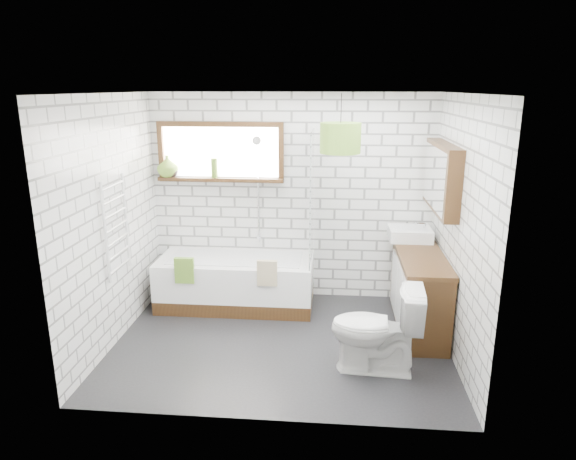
# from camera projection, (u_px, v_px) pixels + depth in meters

# --- Properties ---
(floor) EXTENTS (3.40, 2.60, 0.01)m
(floor) POSITION_uv_depth(u_px,v_px,m) (281.00, 342.00, 5.33)
(floor) COLOR black
(floor) RESTS_ON ground
(ceiling) EXTENTS (3.40, 2.60, 0.01)m
(ceiling) POSITION_uv_depth(u_px,v_px,m) (280.00, 93.00, 4.65)
(ceiling) COLOR white
(ceiling) RESTS_ON ground
(wall_back) EXTENTS (3.40, 0.01, 2.50)m
(wall_back) POSITION_uv_depth(u_px,v_px,m) (291.00, 198.00, 6.24)
(wall_back) COLOR white
(wall_back) RESTS_ON ground
(wall_front) EXTENTS (3.40, 0.01, 2.50)m
(wall_front) POSITION_uv_depth(u_px,v_px,m) (262.00, 273.00, 3.74)
(wall_front) COLOR white
(wall_front) RESTS_ON ground
(wall_left) EXTENTS (0.01, 2.60, 2.50)m
(wall_left) POSITION_uv_depth(u_px,v_px,m) (111.00, 222.00, 5.14)
(wall_left) COLOR white
(wall_left) RESTS_ON ground
(wall_right) EXTENTS (0.01, 2.60, 2.50)m
(wall_right) POSITION_uv_depth(u_px,v_px,m) (460.00, 230.00, 4.84)
(wall_right) COLOR white
(wall_right) RESTS_ON ground
(window) EXTENTS (1.52, 0.16, 0.68)m
(window) POSITION_uv_depth(u_px,v_px,m) (220.00, 152.00, 6.12)
(window) COLOR black
(window) RESTS_ON wall_back
(towel_radiator) EXTENTS (0.06, 0.52, 1.00)m
(towel_radiator) POSITION_uv_depth(u_px,v_px,m) (116.00, 227.00, 5.15)
(towel_radiator) COLOR white
(towel_radiator) RESTS_ON wall_left
(mirror_cabinet) EXTENTS (0.16, 1.20, 0.70)m
(mirror_cabinet) POSITION_uv_depth(u_px,v_px,m) (441.00, 177.00, 5.32)
(mirror_cabinet) COLOR black
(mirror_cabinet) RESTS_ON wall_right
(shower_riser) EXTENTS (0.02, 0.02, 1.30)m
(shower_riser) POSITION_uv_depth(u_px,v_px,m) (258.00, 190.00, 6.21)
(shower_riser) COLOR silver
(shower_riser) RESTS_ON wall_back
(bathtub) EXTENTS (1.83, 0.81, 0.59)m
(bathtub) POSITION_uv_depth(u_px,v_px,m) (236.00, 282.00, 6.16)
(bathtub) COLOR white
(bathtub) RESTS_ON floor
(shower_screen) EXTENTS (0.02, 0.72, 1.50)m
(shower_screen) POSITION_uv_depth(u_px,v_px,m) (312.00, 198.00, 5.80)
(shower_screen) COLOR white
(shower_screen) RESTS_ON bathtub
(towel_green) EXTENTS (0.22, 0.06, 0.30)m
(towel_green) POSITION_uv_depth(u_px,v_px,m) (184.00, 270.00, 5.74)
(towel_green) COLOR #5B8728
(towel_green) RESTS_ON bathtub
(towel_beige) EXTENTS (0.22, 0.06, 0.29)m
(towel_beige) POSITION_uv_depth(u_px,v_px,m) (267.00, 273.00, 5.66)
(towel_beige) COLOR tan
(towel_beige) RESTS_ON bathtub
(vanity) EXTENTS (0.47, 1.47, 0.84)m
(vanity) POSITION_uv_depth(u_px,v_px,m) (419.00, 290.00, 5.59)
(vanity) COLOR black
(vanity) RESTS_ON floor
(basin) EXTENTS (0.48, 0.42, 0.14)m
(basin) POSITION_uv_depth(u_px,v_px,m) (410.00, 234.00, 5.94)
(basin) COLOR white
(basin) RESTS_ON vanity
(tap) EXTENTS (0.03, 0.03, 0.15)m
(tap) POSITION_uv_depth(u_px,v_px,m) (424.00, 230.00, 5.91)
(tap) COLOR silver
(tap) RESTS_ON vanity
(toilet) EXTENTS (0.52, 0.85, 0.83)m
(toilet) POSITION_uv_depth(u_px,v_px,m) (376.00, 329.00, 4.70)
(toilet) COLOR white
(toilet) RESTS_ON floor
(vase_olive) EXTENTS (0.32, 0.32, 0.26)m
(vase_olive) POSITION_uv_depth(u_px,v_px,m) (168.00, 168.00, 6.20)
(vase_olive) COLOR olive
(vase_olive) RESTS_ON window
(vase_dark) EXTENTS (0.21, 0.21, 0.18)m
(vase_dark) POSITION_uv_depth(u_px,v_px,m) (171.00, 171.00, 6.21)
(vase_dark) COLOR black
(vase_dark) RESTS_ON window
(bottle) EXTENTS (0.09, 0.09, 0.23)m
(bottle) POSITION_uv_depth(u_px,v_px,m) (214.00, 170.00, 6.16)
(bottle) COLOR olive
(bottle) RESTS_ON window
(pendant) EXTENTS (0.38, 0.38, 0.28)m
(pendant) POSITION_uv_depth(u_px,v_px,m) (340.00, 138.00, 4.73)
(pendant) COLOR #5B8728
(pendant) RESTS_ON ceiling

